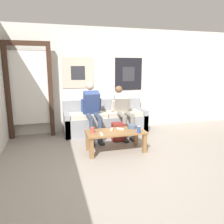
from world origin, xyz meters
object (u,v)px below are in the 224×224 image
at_px(game_controller_near_left, 120,129).
at_px(game_controller_far_center, 112,129).
at_px(couch, 105,121).
at_px(pillar_candle, 92,130).
at_px(drink_can_blue, 139,129).
at_px(coffee_table, 116,135).
at_px(game_controller_near_right, 101,134).
at_px(person_seated_adult, 92,108).
at_px(person_seated_teen, 123,108).
at_px(ceramic_bowl, 132,126).
at_px(backpack, 119,132).

bearing_deg(game_controller_near_left, game_controller_far_center, 171.69).
xyz_separation_m(couch, game_controller_near_left, (0.01, -1.17, 0.12)).
height_order(pillar_candle, drink_can_blue, drink_can_blue).
distance_m(coffee_table, pillar_candle, 0.46).
height_order(game_controller_near_left, game_controller_near_right, same).
bearing_deg(person_seated_adult, drink_can_blue, -60.32).
bearing_deg(pillar_candle, game_controller_far_center, 14.28).
relative_size(person_seated_teen, ceramic_bowl, 6.44).
bearing_deg(person_seated_teen, pillar_candle, -133.70).
relative_size(coffee_table, person_seated_teen, 0.98).
bearing_deg(person_seated_adult, couch, 40.70).
bearing_deg(pillar_candle, coffee_table, -2.30).
bearing_deg(pillar_candle, backpack, 39.30).
relative_size(person_seated_teen, game_controller_near_right, 7.94).
height_order(couch, backpack, couch).
distance_m(couch, game_controller_near_right, 1.46).
height_order(coffee_table, game_controller_near_left, game_controller_near_left).
relative_size(couch, coffee_table, 1.78).
height_order(coffee_table, ceramic_bowl, ceramic_bowl).
xyz_separation_m(couch, ceramic_bowl, (0.26, -1.17, 0.15)).
relative_size(person_seated_adult, ceramic_bowl, 7.09).
distance_m(person_seated_adult, game_controller_far_center, 0.89).
relative_size(ceramic_bowl, game_controller_near_right, 1.23).
xyz_separation_m(ceramic_bowl, game_controller_far_center, (-0.41, 0.02, -0.03)).
height_order(couch, drink_can_blue, couch).
bearing_deg(coffee_table, drink_can_blue, -28.81).
height_order(coffee_table, pillar_candle, pillar_candle).
bearing_deg(pillar_candle, drink_can_blue, -15.45).
relative_size(backpack, ceramic_bowl, 2.22).
bearing_deg(drink_can_blue, pillar_candle, 164.55).
relative_size(person_seated_adult, drink_can_blue, 10.18).
bearing_deg(game_controller_far_center, game_controller_near_left, -8.31).
height_order(coffee_table, backpack, coffee_table).
bearing_deg(game_controller_far_center, person_seated_teen, 59.35).
bearing_deg(ceramic_bowl, pillar_candle, -174.27).
bearing_deg(game_controller_near_left, person_seated_teen, 68.92).
xyz_separation_m(backpack, pillar_candle, (-0.69, -0.56, 0.27)).
distance_m(game_controller_near_left, game_controller_far_center, 0.17).
relative_size(couch, game_controller_near_left, 15.85).
bearing_deg(game_controller_far_center, drink_can_blue, -38.10).
height_order(person_seated_teen, game_controller_far_center, person_seated_teen).
bearing_deg(drink_can_blue, game_controller_near_right, 173.35).
bearing_deg(pillar_candle, game_controller_near_right, -47.76).
bearing_deg(person_seated_teen, backpack, -119.46).
bearing_deg(person_seated_adult, game_controller_near_left, -64.73).
bearing_deg(game_controller_near_right, ceramic_bowl, 18.60).
height_order(drink_can_blue, game_controller_far_center, drink_can_blue).
bearing_deg(game_controller_near_right, coffee_table, 22.78).
bearing_deg(pillar_candle, person_seated_adult, 79.39).
bearing_deg(person_seated_adult, person_seated_teen, 2.00).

